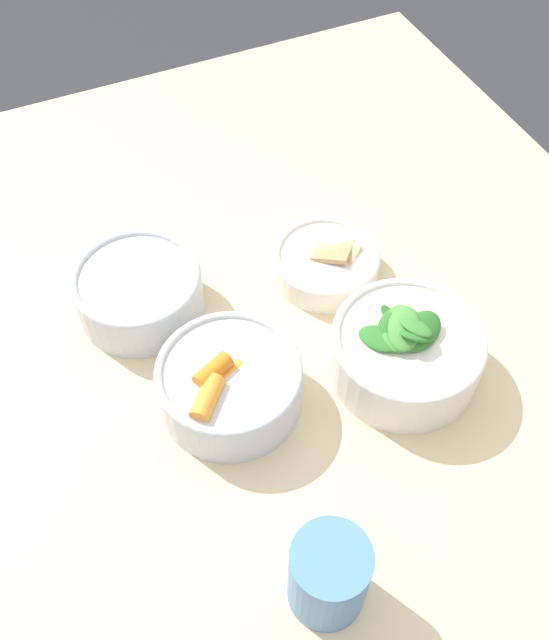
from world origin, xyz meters
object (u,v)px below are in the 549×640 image
at_px(cup, 328,576).
at_px(bowl_greens, 406,351).
at_px(bowl_carrots, 229,384).
at_px(bowl_beans_hotdog, 139,292).
at_px(bowl_cookies, 326,262).

bearing_deg(cup, bowl_greens, -45.79).
distance_m(bowl_carrots, bowl_beans_hotdog, 0.18).
height_order(bowl_carrots, bowl_beans_hotdog, bowl_carrots).
height_order(bowl_carrots, bowl_cookies, bowl_carrots).
height_order(bowl_carrots, bowl_greens, bowl_greens).
relative_size(bowl_carrots, bowl_beans_hotdog, 1.03).
distance_m(bowl_carrots, bowl_greens, 0.20).
xyz_separation_m(bowl_greens, cup, (-0.19, 0.20, 0.01)).
distance_m(bowl_beans_hotdog, cup, 0.41).
relative_size(bowl_carrots, cup, 1.63).
bearing_deg(bowl_carrots, bowl_cookies, -55.51).
bearing_deg(bowl_beans_hotdog, bowl_greens, -130.82).
bearing_deg(bowl_greens, cup, 134.21).
bearing_deg(cup, bowl_carrots, 0.67).
distance_m(bowl_cookies, cup, 0.40).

